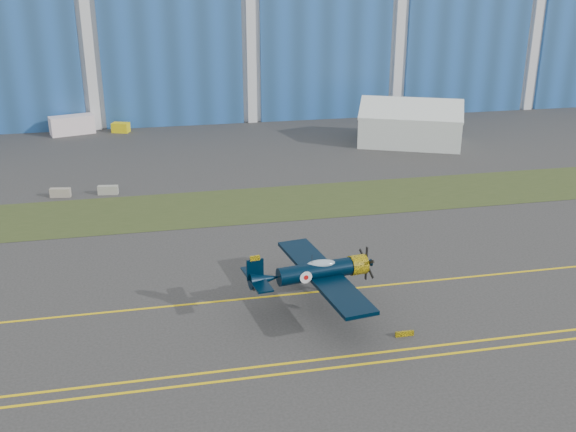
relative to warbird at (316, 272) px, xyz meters
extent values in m
plane|color=#393838|center=(-17.34, 7.38, -2.80)|extent=(260.00, 260.00, 0.00)
cube|color=#475128|center=(-17.34, 21.38, -2.78)|extent=(260.00, 10.00, 0.02)
cube|color=silver|center=(-17.34, 79.38, 12.20)|extent=(220.00, 45.00, 30.00)
cube|color=navy|center=(-17.34, 56.58, 7.20)|extent=(220.00, 0.60, 20.00)
cube|color=yellow|center=(-17.34, 2.38, -2.79)|extent=(200.00, 0.20, 0.02)
cube|color=yellow|center=(-17.34, -7.12, -2.79)|extent=(80.00, 0.20, 0.02)
cube|color=yellow|center=(-17.34, -6.12, -2.79)|extent=(80.00, 0.20, 0.02)
cube|color=yellow|center=(4.66, -4.62, -2.63)|extent=(1.20, 0.15, 0.35)
cube|color=white|center=(-20.44, 54.51, -1.56)|extent=(6.16, 3.82, 2.49)
cube|color=yellow|center=(-14.03, 54.15, -2.15)|extent=(2.60, 2.10, 1.31)
cube|color=#7DA975|center=(32.18, 50.89, -1.87)|extent=(3.31, 2.08, 1.86)
cube|color=gray|center=(-19.36, 27.66, -2.35)|extent=(2.07, 0.93, 0.90)
cube|color=#9B9B8E|center=(-14.73, 27.52, -2.35)|extent=(2.07, 0.88, 0.90)
camera|label=1|loc=(-10.13, -39.31, 19.44)|focal=42.00mm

